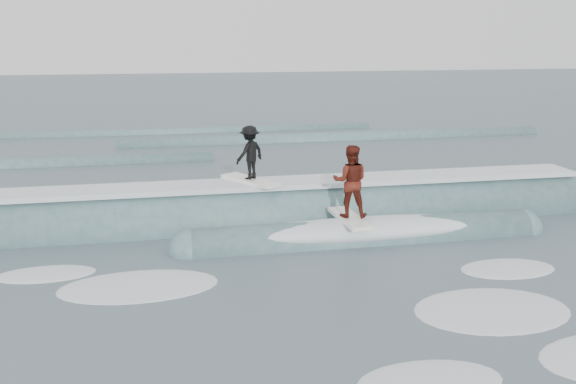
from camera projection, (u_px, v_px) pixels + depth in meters
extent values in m
plane|color=#384D52|center=(317.00, 272.00, 14.46)|extent=(160.00, 160.00, 0.00)
cylinder|color=#3C6166|center=(281.00, 221.00, 18.45)|extent=(21.84, 2.10, 2.10)
cylinder|color=#3C6166|center=(365.00, 240.00, 16.72)|extent=(9.00, 1.15, 1.15)
sphere|color=#3C6166|center=(191.00, 252.00, 15.82)|extent=(1.15, 1.15, 1.15)
sphere|color=#3C6166|center=(521.00, 230.00, 17.62)|extent=(1.15, 1.15, 1.15)
cube|color=silver|center=(281.00, 183.00, 18.19)|extent=(18.00, 1.30, 0.14)
ellipsoid|color=silver|center=(365.00, 229.00, 16.65)|extent=(7.60, 1.30, 0.60)
cube|color=white|center=(250.00, 180.00, 17.98)|extent=(1.51, 2.00, 0.10)
imported|color=black|center=(250.00, 152.00, 17.79)|extent=(1.10, 1.03, 1.49)
cube|color=white|center=(349.00, 218.00, 16.48)|extent=(0.63, 2.02, 0.10)
imported|color=#4C160E|center=(350.00, 181.00, 16.25)|extent=(1.06, 0.93, 1.86)
ellipsoid|color=silver|center=(492.00, 310.00, 12.47)|extent=(3.20, 2.18, 0.10)
ellipsoid|color=silver|center=(508.00, 269.00, 14.68)|extent=(2.63, 1.79, 0.10)
ellipsoid|color=silver|center=(430.00, 381.00, 9.90)|extent=(2.25, 1.53, 0.10)
ellipsoid|color=silver|center=(139.00, 286.00, 13.66)|extent=(3.14, 2.14, 0.10)
ellipsoid|color=silver|center=(46.00, 274.00, 14.34)|extent=(1.87, 1.27, 0.10)
cylinder|color=#3C6166|center=(339.00, 140.00, 32.72)|extent=(22.00, 0.80, 0.80)
cylinder|color=#3C6166|center=(175.00, 133.00, 34.91)|extent=(22.00, 0.60, 0.60)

